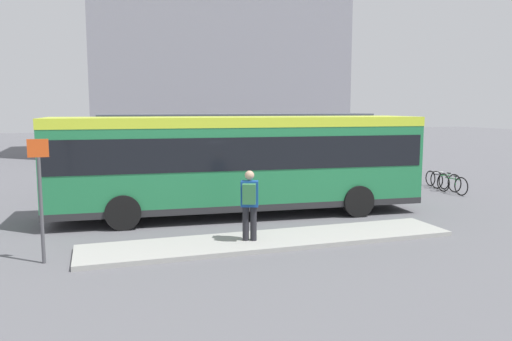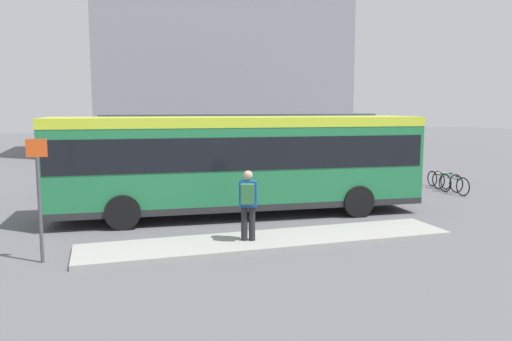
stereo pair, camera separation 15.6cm
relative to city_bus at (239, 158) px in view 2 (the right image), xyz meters
The scene contains 12 objects.
ground_plane 1.86m from the city_bus, behind, with size 120.00×120.00×0.00m, color #5B5B60.
curb_island 3.97m from the city_bus, 92.05° to the right, with size 9.77×1.80×0.12m.
city_bus is the anchor object (origin of this frame).
pedestrian_waiting 3.76m from the city_bus, 102.04° to the right, with size 0.51×0.55×1.79m.
bicycle_green 9.58m from the city_bus, ahead, with size 0.48×1.76×0.76m.
bicycle_white 9.96m from the city_bus, 11.49° to the left, with size 0.48×1.81×0.78m.
bicycle_black 10.29m from the city_bus, 15.42° to the left, with size 0.48×1.63×0.71m.
station_shelter 6.24m from the city_bus, 74.58° to the left, with size 11.91×3.03×3.21m.
potted_planter_near_shelter 3.65m from the city_bus, 76.74° to the left, with size 0.90×0.90×1.27m.
potted_planter_far_side 6.06m from the city_bus, 36.83° to the left, with size 0.81×0.81×1.34m.
platform_sign 6.66m from the city_bus, 147.53° to the right, with size 0.44×0.08×2.80m.
station_building 24.06m from the city_bus, 78.85° to the left, with size 18.21×10.30×17.09m.
Camera 2 is at (-4.28, -15.45, 3.48)m, focal length 35.00 mm.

